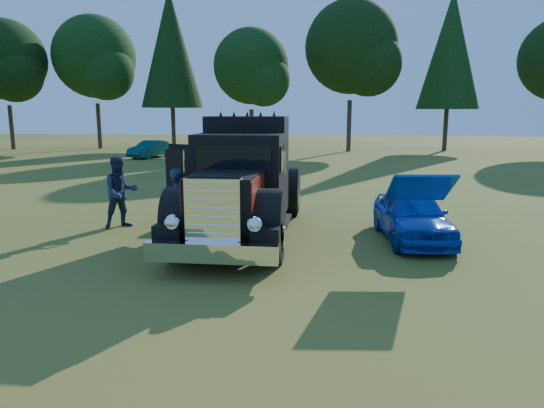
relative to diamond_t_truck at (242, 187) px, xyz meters
The scene contains 7 objects.
ground 1.71m from the diamond_t_truck, 102.28° to the right, with size 120.00×120.00×0.00m, color #375117.
treeline 27.22m from the diamond_t_truck, 96.09° to the left, with size 72.10×24.04×13.84m.
diamond_t_truck is the anchor object (origin of this frame).
hotrod_coupe 4.24m from the diamond_t_truck, ahead, with size 1.78×4.08×1.89m.
spectator_near 1.59m from the diamond_t_truck, 165.20° to the right, with size 0.64×0.42×1.75m, color #1E1F46.
spectator_far 3.55m from the diamond_t_truck, 168.73° to the left, with size 0.95×0.74×1.95m, color #1D2344.
distant_teal_car 23.63m from the diamond_t_truck, 115.92° to the left, with size 1.28×3.66×1.21m, color #083430.
Camera 1 is at (2.35, -10.61, 3.07)m, focal length 32.00 mm.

